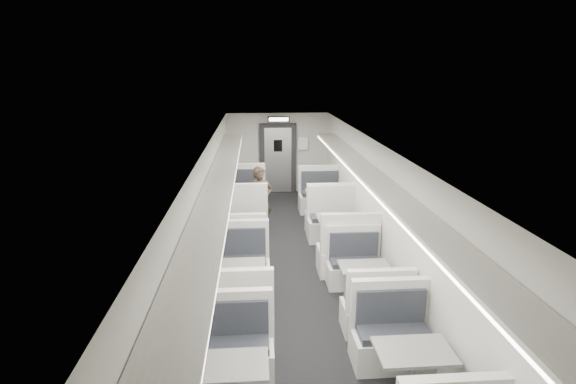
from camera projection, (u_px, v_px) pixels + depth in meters
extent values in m
cube|color=black|center=(296.00, 283.00, 8.07)|extent=(3.00, 12.00, 0.12)
cube|color=silver|center=(297.00, 144.00, 7.40)|extent=(3.00, 12.00, 0.12)
cube|color=beige|center=(278.00, 153.00, 13.56)|extent=(3.00, 0.12, 2.40)
cube|color=beige|center=(205.00, 219.00, 7.62)|extent=(0.12, 12.00, 2.40)
cube|color=beige|center=(385.00, 215.00, 7.85)|extent=(0.12, 12.00, 2.40)
cube|color=silver|center=(243.00, 223.00, 10.27)|extent=(1.14, 0.64, 0.48)
cube|color=#22252D|center=(242.00, 211.00, 10.22)|extent=(1.01, 0.51, 0.11)
cube|color=silver|center=(242.00, 200.00, 9.88)|extent=(1.14, 0.13, 0.75)
cube|color=silver|center=(244.00, 202.00, 11.89)|extent=(1.14, 0.64, 0.48)
cube|color=#22252D|center=(244.00, 192.00, 11.78)|extent=(1.01, 0.51, 0.11)
cube|color=silver|center=(244.00, 177.00, 11.94)|extent=(1.14, 0.13, 0.75)
cylinder|color=#BCBCBE|center=(243.00, 207.00, 11.04)|extent=(0.11, 0.11, 0.74)
cylinder|color=#BCBCBE|center=(244.00, 221.00, 11.14)|extent=(0.39, 0.39, 0.03)
cube|color=gray|center=(243.00, 191.00, 10.93)|extent=(0.95, 0.65, 0.04)
cube|color=silver|center=(241.00, 253.00, 8.71)|extent=(0.99, 0.55, 0.42)
cube|color=#22252D|center=(241.00, 240.00, 8.67)|extent=(0.88, 0.44, 0.09)
cube|color=silver|center=(240.00, 230.00, 8.38)|extent=(0.99, 0.11, 0.65)
cube|color=silver|center=(243.00, 227.00, 10.11)|extent=(0.99, 0.55, 0.42)
cube|color=#22252D|center=(242.00, 217.00, 10.01)|extent=(0.88, 0.44, 0.09)
cube|color=silver|center=(242.00, 202.00, 10.16)|extent=(0.99, 0.11, 0.65)
cylinder|color=#BCBCBE|center=(242.00, 234.00, 9.38)|extent=(0.09, 0.09, 0.64)
cylinder|color=#BCBCBE|center=(242.00, 248.00, 9.46)|extent=(0.34, 0.34, 0.03)
cube|color=gray|center=(241.00, 218.00, 9.29)|extent=(0.82, 0.56, 0.04)
cube|color=silver|center=(236.00, 323.00, 6.29)|extent=(1.05, 0.59, 0.45)
cube|color=#22252D|center=(236.00, 304.00, 6.25)|extent=(0.93, 0.47, 0.10)
cube|color=silver|center=(234.00, 294.00, 5.93)|extent=(1.05, 0.12, 0.69)
cube|color=silver|center=(239.00, 274.00, 7.78)|extent=(1.05, 0.59, 0.45)
cube|color=#22252D|center=(239.00, 260.00, 7.68)|extent=(0.93, 0.47, 0.10)
cube|color=silver|center=(239.00, 239.00, 7.83)|extent=(1.05, 0.12, 0.69)
cylinder|color=#BCBCBE|center=(238.00, 289.00, 7.00)|extent=(0.10, 0.10, 0.68)
cylinder|color=#BCBCBE|center=(238.00, 308.00, 7.09)|extent=(0.36, 0.36, 0.03)
cube|color=gray|center=(237.00, 267.00, 6.90)|extent=(0.87, 0.59, 0.04)
cube|color=silver|center=(234.00, 361.00, 5.49)|extent=(0.98, 0.55, 0.42)
cube|color=#22252D|center=(233.00, 344.00, 5.40)|extent=(0.87, 0.44, 0.09)
cube|color=silver|center=(233.00, 314.00, 5.54)|extent=(0.98, 0.11, 0.65)
cube|color=gray|center=(229.00, 366.00, 4.67)|extent=(0.82, 0.56, 0.04)
cube|color=silver|center=(330.00, 223.00, 10.29)|extent=(1.10, 0.61, 0.47)
cube|color=#22252D|center=(330.00, 211.00, 10.24)|extent=(0.98, 0.49, 0.10)
cube|color=silver|center=(332.00, 201.00, 9.91)|extent=(1.10, 0.13, 0.73)
cube|color=silver|center=(320.00, 203.00, 11.85)|extent=(1.10, 0.61, 0.47)
cube|color=#22252D|center=(320.00, 193.00, 11.74)|extent=(0.98, 0.49, 0.10)
cube|color=silver|center=(319.00, 179.00, 11.90)|extent=(1.10, 0.13, 0.73)
cylinder|color=#BCBCBE|center=(325.00, 208.00, 11.03)|extent=(0.10, 0.10, 0.72)
cylinder|color=#BCBCBE|center=(324.00, 221.00, 11.13)|extent=(0.38, 0.38, 0.03)
cube|color=gray|center=(325.00, 192.00, 10.93)|extent=(0.92, 0.63, 0.04)
cube|color=silver|center=(348.00, 260.00, 8.32)|extent=(1.13, 0.63, 0.48)
cube|color=#22252D|center=(348.00, 245.00, 8.27)|extent=(1.00, 0.50, 0.11)
cube|color=silver|center=(352.00, 233.00, 7.94)|extent=(1.13, 0.13, 0.74)
cube|color=silver|center=(333.00, 229.00, 9.91)|extent=(1.13, 0.63, 0.48)
cube|color=#22252D|center=(334.00, 217.00, 9.80)|extent=(1.00, 0.50, 0.11)
cube|color=silver|center=(332.00, 200.00, 9.97)|extent=(1.13, 0.13, 0.74)
cylinder|color=#BCBCBE|center=(340.00, 237.00, 9.08)|extent=(0.11, 0.11, 0.73)
cylinder|color=#BCBCBE|center=(340.00, 253.00, 9.18)|extent=(0.38, 0.38, 0.03)
cube|color=gray|center=(341.00, 218.00, 8.97)|extent=(0.94, 0.64, 0.04)
cube|color=silver|center=(375.00, 317.00, 6.48)|extent=(0.96, 0.53, 0.41)
cube|color=#22252D|center=(376.00, 300.00, 6.44)|extent=(0.85, 0.43, 0.09)
cube|color=silver|center=(381.00, 291.00, 6.15)|extent=(0.96, 0.11, 0.63)
cube|color=silver|center=(354.00, 274.00, 7.84)|extent=(0.96, 0.53, 0.41)
cube|color=#22252D|center=(355.00, 261.00, 7.74)|extent=(0.85, 0.43, 0.09)
cube|color=silver|center=(353.00, 242.00, 7.88)|extent=(0.96, 0.11, 0.63)
cylinder|color=#BCBCBE|center=(364.00, 287.00, 7.13)|extent=(0.09, 0.09, 0.62)
cylinder|color=#BCBCBE|center=(363.00, 304.00, 7.21)|extent=(0.33, 0.33, 0.03)
cube|color=gray|center=(365.00, 267.00, 7.04)|extent=(0.80, 0.54, 0.04)
cube|color=silver|center=(391.00, 349.00, 5.73)|extent=(1.01, 0.56, 0.43)
cube|color=#22252D|center=(393.00, 332.00, 5.63)|extent=(0.89, 0.45, 0.09)
cube|color=silver|center=(389.00, 302.00, 5.78)|extent=(1.01, 0.11, 0.66)
cylinder|color=#BCBCBE|center=(412.00, 380.00, 4.99)|extent=(0.09, 0.09, 0.66)
cube|color=gray|center=(414.00, 351.00, 4.89)|extent=(0.84, 0.57, 0.04)
imported|color=black|center=(260.00, 200.00, 10.17)|extent=(0.64, 0.49, 1.55)
cube|color=black|center=(222.00, 168.00, 10.85)|extent=(0.02, 1.18, 0.84)
cube|color=black|center=(215.00, 192.00, 8.74)|extent=(0.02, 1.18, 0.84)
cube|color=black|center=(202.00, 231.00, 6.62)|extent=(0.02, 1.18, 0.84)
cube|color=black|center=(178.00, 307.00, 4.51)|extent=(0.02, 1.18, 0.84)
cube|color=silver|center=(220.00, 182.00, 7.16)|extent=(0.46, 10.40, 0.05)
cube|color=white|center=(232.00, 185.00, 7.19)|extent=(0.05, 10.20, 0.04)
cube|color=silver|center=(375.00, 179.00, 7.34)|extent=(0.46, 10.40, 0.05)
cube|color=white|center=(363.00, 182.00, 7.34)|extent=(0.05, 10.20, 0.04)
cube|color=black|center=(278.00, 158.00, 13.48)|extent=(1.10, 0.10, 2.10)
cube|color=#BCBCBE|center=(278.00, 160.00, 13.47)|extent=(0.80, 0.05, 1.95)
cube|color=black|center=(278.00, 146.00, 13.31)|extent=(0.25, 0.02, 0.35)
cube|color=black|center=(279.00, 119.00, 12.68)|extent=(0.62, 0.10, 0.16)
cube|color=white|center=(279.00, 119.00, 12.63)|extent=(0.54, 0.02, 0.10)
cube|color=white|center=(303.00, 143.00, 13.40)|extent=(0.32, 0.02, 0.40)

